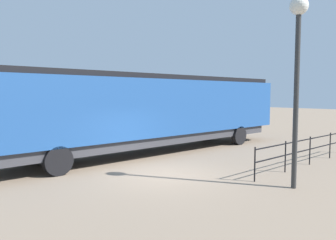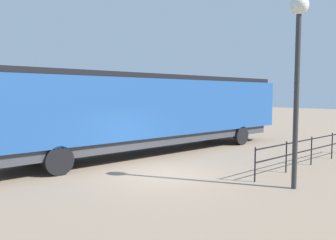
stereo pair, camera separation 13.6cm
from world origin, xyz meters
The scene contains 4 objects.
ground_plane centered at (0.00, 0.00, 0.00)m, with size 120.00×120.00×0.00m, color #84705B.
locomotive centered at (-3.95, 3.18, 2.23)m, with size 3.19×17.43×3.94m.
lamp_post centered at (4.13, 1.96, 4.43)m, with size 0.57×0.57×5.98m.
platform_fence centered at (2.86, 5.85, 0.78)m, with size 0.05×8.35×1.20m.
Camera 1 is at (9.16, -8.03, 3.00)m, focal length 35.64 mm.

